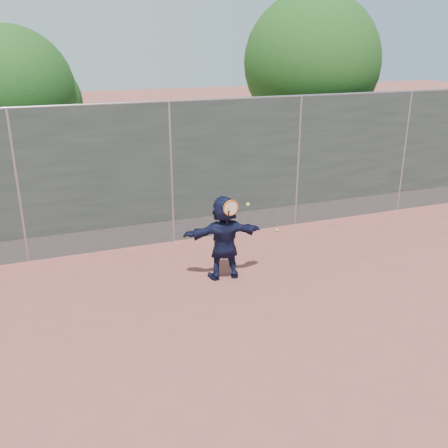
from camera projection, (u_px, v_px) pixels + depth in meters
name	position (u px, v px, depth m)	size (l,w,h in m)	color
ground	(233.00, 318.00, 7.90)	(80.00, 80.00, 0.00)	#9E4C42
player	(224.00, 238.00, 9.03)	(1.46, 0.46, 1.57)	black
ball_ground	(277.00, 230.00, 11.49)	(0.07, 0.07, 0.07)	#BFF436
fence	(171.00, 171.00, 10.42)	(20.00, 0.06, 3.03)	#38423D
swing_action	(232.00, 208.00, 8.68)	(0.53, 0.14, 0.51)	#C65312
tree_right	(316.00, 66.00, 13.30)	(3.78, 3.60, 5.39)	#382314
tree_left	(17.00, 95.00, 11.67)	(3.15, 3.00, 4.53)	#382314
weed_clump	(188.00, 235.00, 10.92)	(0.68, 0.07, 0.30)	#387226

